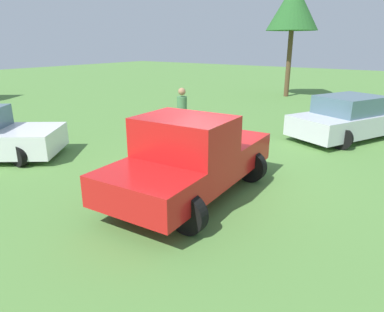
{
  "coord_description": "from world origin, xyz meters",
  "views": [
    {
      "loc": [
        4.4,
        -6.69,
        3.22
      ],
      "look_at": [
        0.28,
        -0.95,
        0.9
      ],
      "focal_mm": 32.59,
      "sensor_mm": 36.0,
      "label": 1
    }
  ],
  "objects_px": {
    "sedan_near": "(351,118)",
    "tree_side": "(293,7)",
    "person_bystander": "(182,112)",
    "pickup_truck": "(189,156)"
  },
  "relations": [
    {
      "from": "tree_side",
      "to": "pickup_truck",
      "type": "bearing_deg",
      "value": -76.13
    },
    {
      "from": "sedan_near",
      "to": "tree_side",
      "type": "height_order",
      "value": "tree_side"
    },
    {
      "from": "pickup_truck",
      "to": "tree_side",
      "type": "relative_size",
      "value": 0.7
    },
    {
      "from": "tree_side",
      "to": "sedan_near",
      "type": "bearing_deg",
      "value": -56.02
    },
    {
      "from": "pickup_truck",
      "to": "person_bystander",
      "type": "xyz_separation_m",
      "value": [
        -2.69,
        3.3,
        0.12
      ]
    },
    {
      "from": "sedan_near",
      "to": "person_bystander",
      "type": "xyz_separation_m",
      "value": [
        -4.36,
        -4.02,
        0.36
      ]
    },
    {
      "from": "person_bystander",
      "to": "tree_side",
      "type": "bearing_deg",
      "value": 134.8
    },
    {
      "from": "pickup_truck",
      "to": "sedan_near",
      "type": "relative_size",
      "value": 0.91
    },
    {
      "from": "sedan_near",
      "to": "tree_side",
      "type": "relative_size",
      "value": 0.77
    },
    {
      "from": "pickup_truck",
      "to": "tree_side",
      "type": "bearing_deg",
      "value": 9.88
    }
  ]
}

